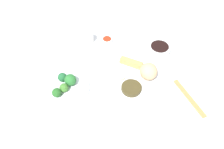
# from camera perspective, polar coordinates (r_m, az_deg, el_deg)

# --- Properties ---
(tabletop) EXTENTS (2.20, 2.20, 0.02)m
(tabletop) POSITION_cam_1_polar(r_m,az_deg,el_deg) (1.10, 4.73, 0.41)
(tabletop) COLOR white
(tabletop) RESTS_ON ground
(main_plate) EXTENTS (0.28, 0.28, 0.02)m
(main_plate) POSITION_cam_1_polar(r_m,az_deg,el_deg) (1.06, 4.75, -0.78)
(main_plate) COLOR white
(main_plate) RESTS_ON tabletop
(rice_scoop) EXTENTS (0.08, 0.08, 0.08)m
(rice_scoop) POSITION_cam_1_polar(r_m,az_deg,el_deg) (1.03, 9.01, 0.76)
(rice_scoop) COLOR tan
(rice_scoop) RESTS_ON main_plate
(spring_roll) EXTENTS (0.07, 0.11, 0.03)m
(spring_roll) POSITION_cam_1_polar(r_m,az_deg,el_deg) (1.09, 4.82, 2.90)
(spring_roll) COLOR tan
(spring_roll) RESTS_ON main_plate
(crab_rangoon_wonton) EXTENTS (0.10, 0.09, 0.01)m
(crab_rangoon_wonton) POSITION_cam_1_polar(r_m,az_deg,el_deg) (1.05, 0.77, -0.14)
(crab_rangoon_wonton) COLOR beige
(crab_rangoon_wonton) RESTS_ON main_plate
(stir_fry_heap) EXTENTS (0.09, 0.09, 0.02)m
(stir_fry_heap) POSITION_cam_1_polar(r_m,az_deg,el_deg) (1.00, 4.82, -3.37)
(stir_fry_heap) COLOR #41381B
(stir_fry_heap) RESTS_ON main_plate
(broccoli_plate) EXTENTS (0.21, 0.21, 0.01)m
(broccoli_plate) POSITION_cam_1_polar(r_m,az_deg,el_deg) (1.04, -11.49, -3.28)
(broccoli_plate) COLOR white
(broccoli_plate) RESTS_ON tabletop
(broccoli_floret_0) EXTENTS (0.04, 0.04, 0.04)m
(broccoli_floret_0) POSITION_cam_1_polar(r_m,az_deg,el_deg) (1.05, -12.17, -0.66)
(broccoli_floret_0) COLOR #205C31
(broccoli_floret_0) RESTS_ON broccoli_plate
(broccoli_floret_1) EXTENTS (0.04, 0.04, 0.04)m
(broccoli_floret_1) POSITION_cam_1_polar(r_m,az_deg,el_deg) (1.01, -11.82, -3.23)
(broccoli_floret_1) COLOR #3C732B
(broccoli_floret_1) RESTS_ON broccoli_plate
(broccoli_floret_2) EXTENTS (0.05, 0.05, 0.05)m
(broccoli_floret_2) POSITION_cam_1_polar(r_m,az_deg,el_deg) (1.02, -10.26, -1.32)
(broccoli_floret_2) COLOR #286C2D
(broccoli_floret_2) RESTS_ON broccoli_plate
(broccoli_floret_3) EXTENTS (0.04, 0.04, 0.04)m
(broccoli_floret_3) POSITION_cam_1_polar(r_m,az_deg,el_deg) (1.00, -13.52, -4.37)
(broccoli_floret_3) COLOR #235B21
(broccoli_floret_3) RESTS_ON broccoli_plate
(soy_sauce_bowl) EXTENTS (0.11, 0.11, 0.04)m
(soy_sauce_bowl) POSITION_cam_1_polar(r_m,az_deg,el_deg) (1.20, 11.58, 6.13)
(soy_sauce_bowl) COLOR white
(soy_sauce_bowl) RESTS_ON tabletop
(soy_sauce_bowl_liquid) EXTENTS (0.09, 0.09, 0.00)m
(soy_sauce_bowl_liquid) POSITION_cam_1_polar(r_m,az_deg,el_deg) (1.18, 11.73, 6.85)
(soy_sauce_bowl_liquid) COLOR black
(soy_sauce_bowl_liquid) RESTS_ON soy_sauce_bowl
(sauce_ramekin_sweet_and_sour) EXTENTS (0.05, 0.05, 0.02)m
(sauce_ramekin_sweet_and_sour) POSITION_cam_1_polar(r_m,az_deg,el_deg) (1.23, -1.23, 8.34)
(sauce_ramekin_sweet_and_sour) COLOR white
(sauce_ramekin_sweet_and_sour) RESTS_ON tabletop
(sauce_ramekin_sweet_and_sour_liquid) EXTENTS (0.04, 0.04, 0.00)m
(sauce_ramekin_sweet_and_sour_liquid) POSITION_cam_1_polar(r_m,az_deg,el_deg) (1.22, -1.24, 8.83)
(sauce_ramekin_sweet_and_sour_liquid) COLOR red
(sauce_ramekin_sweet_and_sour_liquid) RESTS_ON sauce_ramekin_sweet_and_sour
(teacup) EXTENTS (0.07, 0.07, 0.06)m
(teacup) POSITION_cam_1_polar(r_m,az_deg,el_deg) (1.23, -6.19, 9.07)
(teacup) COLOR white
(teacup) RESTS_ON tabletop
(chopsticks_pair) EXTENTS (0.20, 0.10, 0.01)m
(chopsticks_pair) POSITION_cam_1_polar(r_m,az_deg,el_deg) (1.05, 18.53, -5.48)
(chopsticks_pair) COLOR #A08046
(chopsticks_pair) RESTS_ON tabletop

